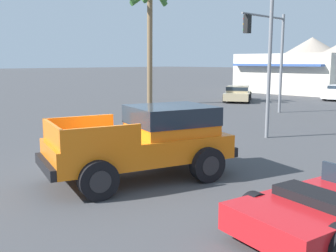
{
  "coord_description": "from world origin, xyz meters",
  "views": [
    {
      "loc": [
        7.78,
        -5.78,
        2.91
      ],
      "look_at": [
        0.48,
        1.4,
        1.23
      ],
      "focal_mm": 42.0,
      "sensor_mm": 36.0,
      "label": 1
    }
  ],
  "objects_px": {
    "orange_pickup_truck": "(151,138)",
    "parked_car_dark": "(285,86)",
    "parked_car_tan": "(238,93)",
    "street_lamp_post": "(272,3)",
    "palm_tree_short": "(149,15)",
    "traffic_light_main": "(267,43)"
  },
  "relations": [
    {
      "from": "parked_car_tan",
      "to": "traffic_light_main",
      "type": "height_order",
      "value": "traffic_light_main"
    },
    {
      "from": "street_lamp_post",
      "to": "palm_tree_short",
      "type": "height_order",
      "value": "street_lamp_post"
    },
    {
      "from": "parked_car_dark",
      "to": "parked_car_tan",
      "type": "bearing_deg",
      "value": -81.6
    },
    {
      "from": "street_lamp_post",
      "to": "palm_tree_short",
      "type": "distance_m",
      "value": 13.06
    },
    {
      "from": "parked_car_tan",
      "to": "parked_car_dark",
      "type": "height_order",
      "value": "parked_car_dark"
    },
    {
      "from": "parked_car_tan",
      "to": "parked_car_dark",
      "type": "relative_size",
      "value": 1.06
    },
    {
      "from": "parked_car_tan",
      "to": "traffic_light_main",
      "type": "xyz_separation_m",
      "value": [
        5.58,
        -5.29,
        3.3
      ]
    },
    {
      "from": "parked_car_tan",
      "to": "street_lamp_post",
      "type": "height_order",
      "value": "street_lamp_post"
    },
    {
      "from": "orange_pickup_truck",
      "to": "palm_tree_short",
      "type": "height_order",
      "value": "palm_tree_short"
    },
    {
      "from": "parked_car_tan",
      "to": "orange_pickup_truck",
      "type": "bearing_deg",
      "value": -92.02
    },
    {
      "from": "orange_pickup_truck",
      "to": "parked_car_dark",
      "type": "height_order",
      "value": "orange_pickup_truck"
    },
    {
      "from": "parked_car_dark",
      "to": "street_lamp_post",
      "type": "height_order",
      "value": "street_lamp_post"
    },
    {
      "from": "orange_pickup_truck",
      "to": "street_lamp_post",
      "type": "height_order",
      "value": "street_lamp_post"
    },
    {
      "from": "parked_car_dark",
      "to": "palm_tree_short",
      "type": "xyz_separation_m",
      "value": [
        -1.13,
        -16.33,
        5.39
      ]
    },
    {
      "from": "orange_pickup_truck",
      "to": "parked_car_dark",
      "type": "xyz_separation_m",
      "value": [
        -11.76,
        27.82,
        -0.42
      ]
    },
    {
      "from": "parked_car_tan",
      "to": "palm_tree_short",
      "type": "height_order",
      "value": "palm_tree_short"
    },
    {
      "from": "orange_pickup_truck",
      "to": "parked_car_tan",
      "type": "xyz_separation_m",
      "value": [
        -9.98,
        17.69,
        -0.45
      ]
    },
    {
      "from": "traffic_light_main",
      "to": "palm_tree_short",
      "type": "distance_m",
      "value": 8.81
    },
    {
      "from": "parked_car_tan",
      "to": "palm_tree_short",
      "type": "bearing_deg",
      "value": -146.65
    },
    {
      "from": "street_lamp_post",
      "to": "parked_car_tan",
      "type": "bearing_deg",
      "value": 130.01
    },
    {
      "from": "orange_pickup_truck",
      "to": "palm_tree_short",
      "type": "bearing_deg",
      "value": 155.23
    },
    {
      "from": "traffic_light_main",
      "to": "orange_pickup_truck",
      "type": "bearing_deg",
      "value": 19.5
    }
  ]
}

